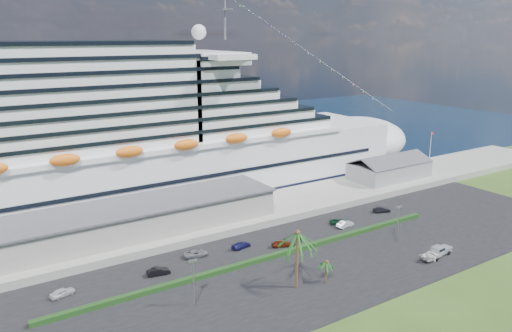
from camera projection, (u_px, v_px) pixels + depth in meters
ground at (354, 282)px, 90.18m from camera, size 420.00×420.00×0.00m
asphalt_lot at (315, 260)px, 99.11m from camera, size 140.00×38.00×0.12m
wharf at (240, 213)px, 122.48m from camera, size 240.00×20.00×1.80m
water at (122, 148)px, 195.91m from camera, size 420.00×160.00×0.02m
cruise_ship at (119, 143)px, 126.71m from camera, size 191.00×38.00×54.00m
terminal_building at (141, 217)px, 108.37m from camera, size 61.00×15.00×6.30m
port_shed at (389, 169)px, 148.76m from camera, size 24.00×12.31×7.37m
flagpole at (430, 149)px, 157.20m from camera, size 1.08×0.16×12.00m
hedge at (268, 257)px, 98.86m from camera, size 88.00×1.10×0.90m
lamp_post_left at (193, 277)px, 80.69m from camera, size 1.60×0.35×8.27m
lamp_post_right at (398, 220)px, 105.77m from camera, size 1.60×0.35×8.27m
palm_tall at (297, 239)px, 85.85m from camera, size 8.82×8.82×11.13m
palm_short at (326, 264)px, 88.92m from camera, size 3.53×3.53×4.56m
parked_car_0 at (62, 292)px, 84.92m from camera, size 4.53×2.72×1.44m
parked_car_1 at (158, 271)px, 92.44m from camera, size 4.54×2.17×1.44m
parked_car_2 at (196, 254)px, 100.05m from camera, size 5.08×2.85×1.34m
parked_car_3 at (241, 245)px, 104.14m from camera, size 4.75×2.57×1.31m
parked_car_4 at (282, 244)px, 104.77m from camera, size 4.45×2.88×1.41m
parked_car_5 at (345, 224)px, 115.50m from camera, size 4.72×2.16×1.50m
parked_car_6 at (339, 222)px, 117.30m from camera, size 4.91×3.72×1.24m
parked_car_7 at (382, 210)px, 125.20m from camera, size 4.89×3.29×1.32m
pickup_truck at (440, 250)px, 100.64m from camera, size 5.65×2.44×1.95m
boat_trailer at (432, 255)px, 98.39m from camera, size 5.98×4.07×1.69m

